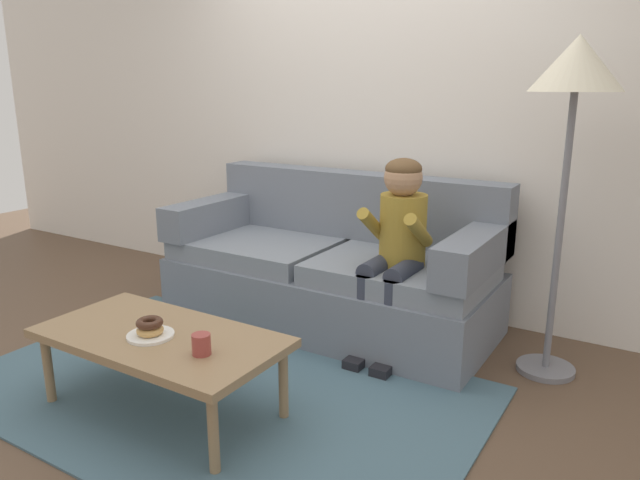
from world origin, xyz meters
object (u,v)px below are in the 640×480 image
coffee_table (160,341)px  toy_controller (213,346)px  donut (150,330)px  couch (333,271)px  floor_lamp (575,87)px  person_child (397,238)px  mug (201,344)px

coffee_table → toy_controller: 0.74m
coffee_table → donut: 0.08m
couch → floor_lamp: bearing=-0.4°
coffee_table → toy_controller: bearing=112.1°
coffee_table → donut: bearing=-101.2°
coffee_table → person_child: (0.64, 1.15, 0.32)m
coffee_table → mug: mug is taller
toy_controller → floor_lamp: 2.34m
couch → donut: (-0.12, -1.40, 0.08)m
coffee_table → mug: bearing=-10.8°
couch → coffee_table: 1.36m
person_child → mug: 1.28m
couch → person_child: 0.65m
toy_controller → floor_lamp: floor_lamp is taller
person_child → floor_lamp: bearing=13.8°
floor_lamp → toy_controller: bearing=-156.7°
person_child → donut: 1.39m
couch → mug: bearing=-82.2°
couch → mug: 1.43m
coffee_table → person_child: size_ratio=1.05×
person_child → toy_controller: size_ratio=4.87×
person_child → floor_lamp: size_ratio=0.64×
couch → donut: couch is taller
couch → floor_lamp: (1.33, -0.01, 1.13)m
toy_controller → person_child: bearing=45.6°
mug → toy_controller: size_ratio=0.40×
toy_controller → floor_lamp: size_ratio=0.13×
mug → floor_lamp: floor_lamp is taller
floor_lamp → person_child: bearing=-166.2°
couch → coffee_table: couch is taller
coffee_table → toy_controller: size_ratio=5.10×
donut → mug: size_ratio=1.33×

